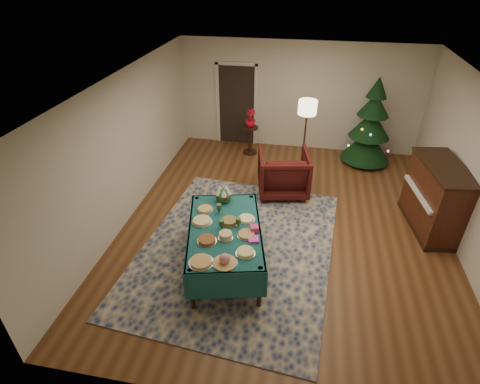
% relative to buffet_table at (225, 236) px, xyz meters
% --- Properties ---
extents(room_shell, '(7.00, 7.00, 7.00)m').
position_rel_buffet_table_xyz_m(room_shell, '(0.86, 1.30, 0.74)').
color(room_shell, '#593319').
rests_on(room_shell, ground).
extents(doorway, '(1.08, 0.04, 2.16)m').
position_rel_buffet_table_xyz_m(doorway, '(-0.74, 4.78, 0.48)').
color(doorway, black).
rests_on(doorway, ground).
extents(rug, '(3.57, 4.47, 0.02)m').
position_rel_buffet_table_xyz_m(rug, '(0.11, 0.45, -0.60)').
color(rug, '#14224C').
rests_on(rug, ground).
extents(buffet_table, '(1.56, 2.17, 0.76)m').
position_rel_buffet_table_xyz_m(buffet_table, '(0.00, 0.00, 0.00)').
color(buffet_table, black).
rests_on(buffet_table, ground).
extents(platter_0, '(0.35, 0.35, 0.05)m').
position_rel_buffet_table_xyz_m(platter_0, '(-0.15, -0.81, 0.17)').
color(platter_0, silver).
rests_on(platter_0, buffet_table).
extents(platter_1, '(0.35, 0.35, 0.16)m').
position_rel_buffet_table_xyz_m(platter_1, '(0.17, -0.76, 0.22)').
color(platter_1, silver).
rests_on(platter_1, buffet_table).
extents(platter_2, '(0.28, 0.28, 0.06)m').
position_rel_buffet_table_xyz_m(platter_2, '(0.42, -0.52, 0.18)').
color(platter_2, silver).
rests_on(platter_2, buffet_table).
extents(platter_3, '(0.30, 0.30, 0.05)m').
position_rel_buffet_table_xyz_m(platter_3, '(-0.19, -0.35, 0.18)').
color(platter_3, silver).
rests_on(platter_3, buffet_table).
extents(platter_4, '(0.23, 0.23, 0.10)m').
position_rel_buffet_table_xyz_m(platter_4, '(0.07, -0.23, 0.20)').
color(platter_4, silver).
rests_on(platter_4, buffet_table).
extents(platter_5, '(0.29, 0.29, 0.04)m').
position_rel_buffet_table_xyz_m(platter_5, '(0.36, -0.11, 0.17)').
color(platter_5, silver).
rests_on(platter_5, buffet_table).
extents(platter_6, '(0.33, 0.33, 0.05)m').
position_rel_buffet_table_xyz_m(platter_6, '(-0.39, 0.09, 0.18)').
color(platter_6, silver).
rests_on(platter_6, buffet_table).
extents(platter_7, '(0.28, 0.28, 0.07)m').
position_rel_buffet_table_xyz_m(platter_7, '(0.04, 0.15, 0.19)').
color(platter_7, silver).
rests_on(platter_7, buffet_table).
extents(platter_8, '(0.29, 0.29, 0.04)m').
position_rel_buffet_table_xyz_m(platter_8, '(0.29, 0.28, 0.17)').
color(platter_8, silver).
rests_on(platter_8, buffet_table).
extents(platter_9, '(0.27, 0.27, 0.04)m').
position_rel_buffet_table_xyz_m(platter_9, '(-0.43, 0.43, 0.17)').
color(platter_9, silver).
rests_on(platter_9, buffet_table).
extents(goblet_0, '(0.08, 0.08, 0.18)m').
position_rel_buffet_table_xyz_m(goblet_0, '(-0.18, 0.38, 0.25)').
color(goblet_0, '#2D471E').
rests_on(goblet_0, buffet_table).
extents(goblet_1, '(0.08, 0.08, 0.18)m').
position_rel_buffet_table_xyz_m(goblet_1, '(0.20, 0.07, 0.25)').
color(goblet_1, '#2D471E').
rests_on(goblet_1, buffet_table).
extents(goblet_2, '(0.08, 0.08, 0.18)m').
position_rel_buffet_table_xyz_m(goblet_2, '(-0.04, -0.03, 0.25)').
color(goblet_2, '#2D471E').
rests_on(goblet_2, buffet_table).
extents(napkin_stack, '(0.18, 0.18, 0.04)m').
position_rel_buffet_table_xyz_m(napkin_stack, '(0.49, -0.20, 0.17)').
color(napkin_stack, '#F443C2').
rests_on(napkin_stack, buffet_table).
extents(gift_box, '(0.15, 0.15, 0.10)m').
position_rel_buffet_table_xyz_m(gift_box, '(0.47, 0.02, 0.20)').
color(gift_box, '#D33A74').
rests_on(gift_box, buffet_table).
extents(centerpiece, '(0.27, 0.28, 0.32)m').
position_rel_buffet_table_xyz_m(centerpiece, '(-0.18, 0.74, 0.28)').
color(centerpiece, '#1E4C1E').
rests_on(centerpiece, buffet_table).
extents(armchair, '(1.18, 1.13, 1.05)m').
position_rel_buffet_table_xyz_m(armchair, '(0.72, 2.44, -0.09)').
color(armchair, '#3D0F0D').
rests_on(armchair, ground).
extents(floor_lamp, '(0.41, 0.41, 1.70)m').
position_rel_buffet_table_xyz_m(floor_lamp, '(1.09, 3.54, 0.83)').
color(floor_lamp, '#A57F3F').
rests_on(floor_lamp, ground).
extents(side_table, '(0.40, 0.40, 0.72)m').
position_rel_buffet_table_xyz_m(side_table, '(-0.27, 4.18, -0.26)').
color(side_table, black).
rests_on(side_table, ground).
extents(potted_plant, '(0.25, 0.45, 0.25)m').
position_rel_buffet_table_xyz_m(potted_plant, '(-0.27, 4.18, 0.23)').
color(potted_plant, red).
rests_on(potted_plant, side_table).
extents(christmas_tree, '(1.21, 1.21, 2.11)m').
position_rel_buffet_table_xyz_m(christmas_tree, '(2.59, 4.20, 0.34)').
color(christmas_tree, black).
rests_on(christmas_tree, ground).
extents(piano, '(0.89, 1.58, 1.30)m').
position_rel_buffet_table_xyz_m(piano, '(3.53, 1.71, 0.02)').
color(piano, black).
rests_on(piano, ground).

